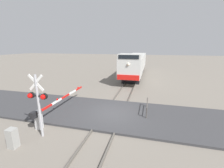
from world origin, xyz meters
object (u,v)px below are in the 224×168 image
(crossing_signal, at_px, (38,100))
(crossing_gate, at_px, (48,110))
(locomotive, at_px, (135,64))
(guard_railing, at_px, (147,106))
(utility_cabinet, at_px, (13,138))

(crossing_signal, distance_m, crossing_gate, 2.33)
(locomotive, bearing_deg, guard_railing, -80.54)
(crossing_gate, bearing_deg, locomotive, 77.13)
(crossing_gate, xyz_separation_m, utility_cabinet, (-0.02, -2.89, -0.30))
(locomotive, bearing_deg, crossing_gate, -102.87)
(locomotive, xyz_separation_m, crossing_gate, (-4.15, -18.14, -1.34))
(crossing_signal, xyz_separation_m, guard_railing, (5.91, 4.68, -1.69))
(locomotive, relative_size, utility_cabinet, 15.92)
(crossing_gate, distance_m, guard_railing, 7.32)
(crossing_signal, xyz_separation_m, crossing_gate, (-0.75, 1.65, -1.46))
(crossing_gate, bearing_deg, crossing_signal, -65.54)
(utility_cabinet, height_order, guard_railing, utility_cabinet)
(locomotive, height_order, guard_railing, locomotive)
(locomotive, xyz_separation_m, utility_cabinet, (-4.16, -21.03, -1.63))
(crossing_signal, relative_size, utility_cabinet, 3.44)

